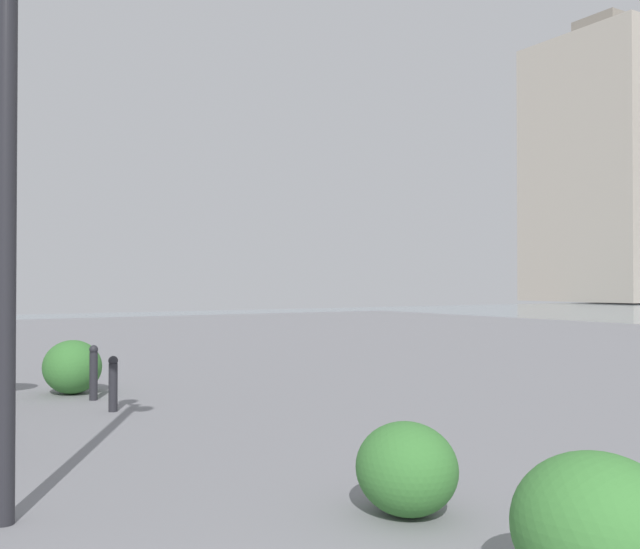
% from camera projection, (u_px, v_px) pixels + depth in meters
% --- Properties ---
extents(building_highrise, '(13.65, 10.68, 29.14)m').
position_uv_depth(building_highrise, '(604.00, 170.00, 72.11)').
color(building_highrise, '#B2A899').
rests_on(building_highrise, ground).
extents(lamppost, '(0.98, 0.28, 4.51)m').
position_uv_depth(lamppost, '(7.00, 115.00, 5.08)').
color(lamppost, '#232328').
rests_on(lamppost, ground).
extents(bollard_near, '(0.13, 0.13, 0.76)m').
position_uv_depth(bollard_near, '(113.00, 382.00, 9.52)').
color(bollard_near, '#232328').
rests_on(bollard_near, ground).
extents(bollard_mid, '(0.13, 0.13, 0.82)m').
position_uv_depth(bollard_mid, '(94.00, 371.00, 10.45)').
color(bollard_mid, '#232328').
rests_on(bollard_mid, ground).
extents(shrub_low, '(1.00, 0.90, 0.85)m').
position_uv_depth(shrub_low, '(72.00, 367.00, 11.06)').
color(shrub_low, '#387533').
rests_on(shrub_low, ground).
extents(shrub_round, '(0.97, 0.87, 0.83)m').
position_uv_depth(shrub_round, '(598.00, 530.00, 3.76)').
color(shrub_round, '#387533').
rests_on(shrub_round, ground).
extents(shrub_wide, '(0.82, 0.74, 0.70)m').
position_uv_depth(shrub_wide, '(406.00, 469.00, 5.25)').
color(shrub_wide, '#387533').
rests_on(shrub_wide, ground).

